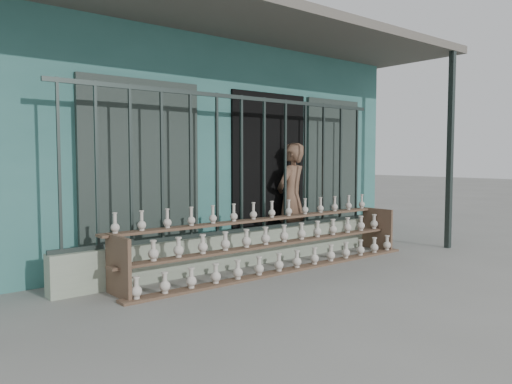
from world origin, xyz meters
TOP-DOWN VIEW (x-y plane):
  - ground at (0.00, 0.00)m, footprint 60.00×60.00m
  - workshop_building at (0.00, 4.23)m, footprint 7.40×6.60m
  - parapet_wall at (0.00, 1.30)m, footprint 5.00×0.20m
  - security_fence at (-0.00, 1.30)m, footprint 5.00×0.04m
  - shelf_rack at (0.24, 0.88)m, footprint 4.50×0.68m
  - elderly_woman at (1.15, 1.56)m, footprint 0.70×0.57m

SIDE VIEW (x-z plane):
  - ground at x=0.00m, z-range 0.00..0.00m
  - parapet_wall at x=0.00m, z-range 0.00..0.45m
  - shelf_rack at x=0.24m, z-range -0.06..0.79m
  - elderly_woman at x=1.15m, z-range 0.00..1.66m
  - security_fence at x=0.00m, z-range 0.45..2.25m
  - workshop_building at x=0.00m, z-range 0.02..3.23m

